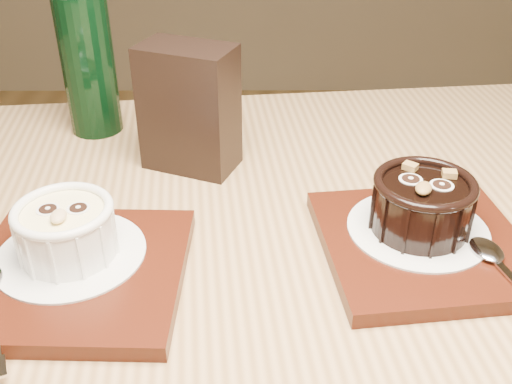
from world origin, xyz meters
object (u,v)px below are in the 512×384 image
Objects in this scene: ramekin_dark at (422,202)px; table at (253,347)px; tray_right at (423,245)px; condiment_stand at (189,108)px; ramekin_white at (66,228)px; green_bottle at (88,59)px; tray_left at (78,274)px.

table is at bearing -141.14° from ramekin_dark.
condiment_stand is (-0.23, 0.17, 0.06)m from tray_right.
table is at bearing -70.57° from condiment_stand.
ramekin_dark is at bearing -34.40° from condiment_stand.
table is 0.26m from condiment_stand.
ramekin_dark is at bearing 2.90° from ramekin_white.
condiment_stand is at bearing -36.00° from green_bottle.
condiment_stand reaches higher than tray_right.
ramekin_white is (-0.01, 0.02, 0.04)m from tray_left.
green_bottle reaches higher than ramekin_white.
ramekin_dark is 0.38× the size of green_bottle.
green_bottle is at bearing 167.59° from ramekin_dark.
ramekin_white is 0.35× the size of green_bottle.
condiment_stand reaches higher than ramekin_white.
tray_left is 0.75× the size of green_bottle.
table is 7.09× the size of tray_left.
green_bottle is at bearing 143.77° from tray_right.
tray_left is 0.23m from condiment_stand.
ramekin_white is at bearing -150.79° from ramekin_dark.
tray_right reaches higher than table.
ramekin_dark is at bearing 101.23° from tray_right.
tray_left is 1.00× the size of tray_right.
tray_right is (0.31, 0.02, -0.04)m from ramekin_white.
condiment_stand reaches higher than ramekin_dark.
condiment_stand is (-0.07, 0.20, 0.16)m from table.
tray_left is at bearing -172.52° from tray_right.
green_bottle reaches higher than tray_right.
ramekin_dark is 0.27m from condiment_stand.
ramekin_dark is (0.31, 0.04, 0.00)m from ramekin_white.
tray_right is 0.04m from ramekin_dark.
table is 15.01× the size of ramekin_white.
ramekin_white reaches higher than table.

